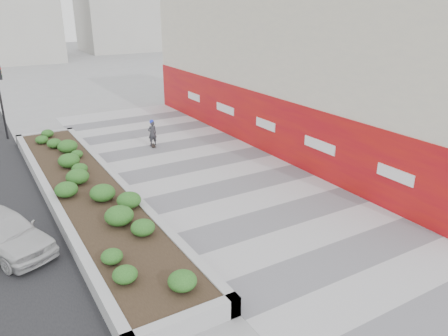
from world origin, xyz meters
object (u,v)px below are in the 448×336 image
(traffic_signal_near, at_px, (0,91))
(car_white, at_px, (4,232))
(planter, at_px, (86,189))
(skateboarder, at_px, (152,133))

(traffic_signal_near, xyz_separation_m, car_white, (-1.45, -13.12, -2.10))
(planter, height_order, car_white, car_white)
(traffic_signal_near, bearing_deg, planter, -80.65)
(car_white, bearing_deg, skateboarder, 19.51)
(traffic_signal_near, bearing_deg, skateboarder, -40.81)
(skateboarder, distance_m, car_white, 10.94)
(traffic_signal_near, distance_m, car_white, 13.37)
(skateboarder, relative_size, car_white, 0.39)
(planter, bearing_deg, traffic_signal_near, 99.35)
(planter, height_order, skateboarder, skateboarder)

